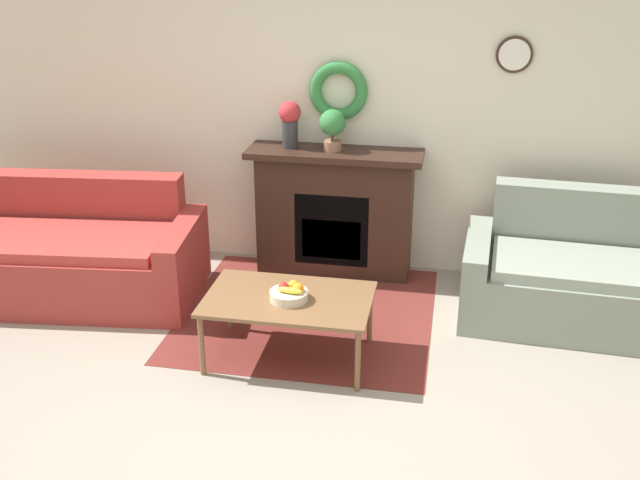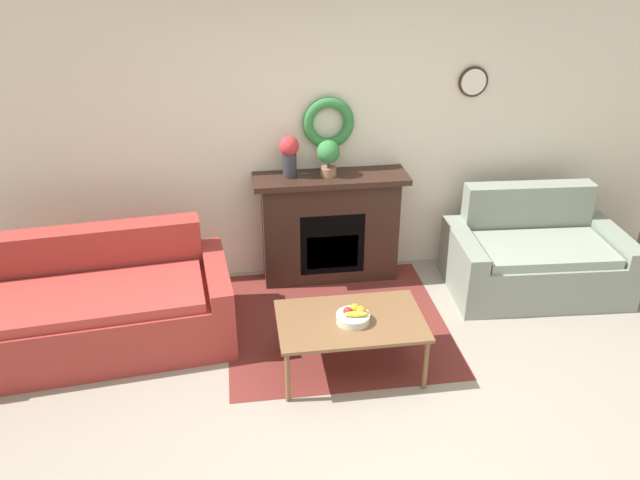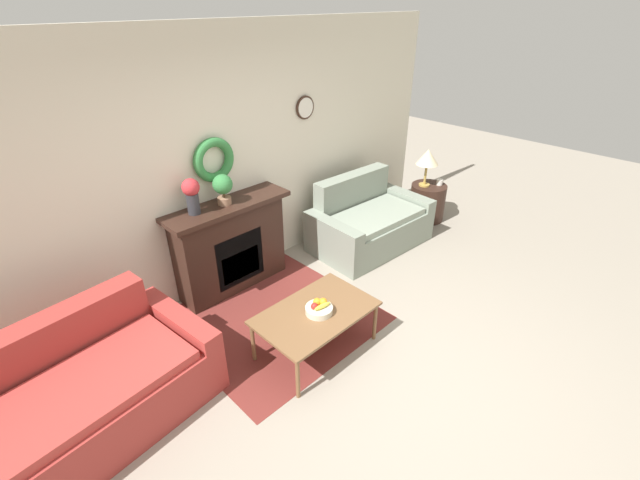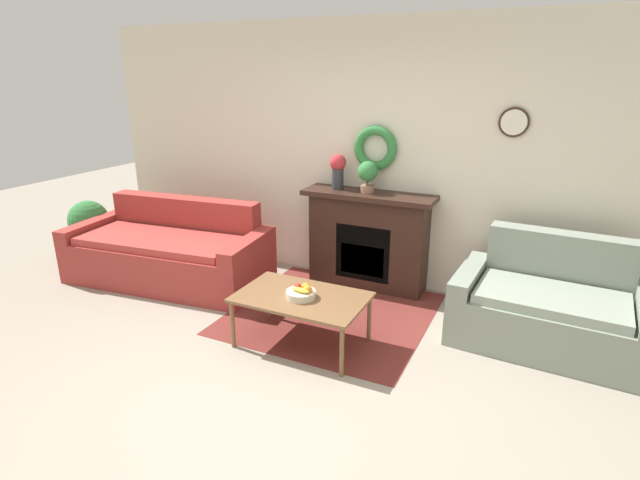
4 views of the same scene
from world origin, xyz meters
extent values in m
plane|color=gray|center=(0.00, 0.00, 0.00)|extent=(16.00, 16.00, 0.00)
cube|color=maroon|center=(-0.11, 1.35, 0.00)|extent=(1.80, 1.77, 0.01)
cube|color=beige|center=(0.00, 2.34, 1.35)|extent=(6.80, 0.06, 2.70)
cylinder|color=#382319|center=(1.23, 2.29, 1.76)|extent=(0.26, 0.02, 0.26)
cylinder|color=white|center=(1.23, 2.28, 1.76)|extent=(0.22, 0.01, 0.22)
torus|color=#337A3D|center=(-0.05, 2.25, 1.45)|extent=(0.45, 0.09, 0.45)
cube|color=#331E16|center=(-0.05, 2.13, 0.49)|extent=(1.22, 0.34, 0.97)
cube|color=black|center=(-0.05, 1.98, 0.41)|extent=(0.59, 0.02, 0.58)
cube|color=orange|center=(-0.05, 1.97, 0.34)|extent=(0.47, 0.01, 0.32)
cube|color=#331E16|center=(-0.05, 2.10, 1.00)|extent=(1.36, 0.41, 0.05)
cube|color=#9E332D|center=(-2.04, 1.21, 0.22)|extent=(1.87, 0.94, 0.45)
cube|color=#9E332D|center=(-2.09, 1.69, 0.42)|extent=(1.81, 0.40, 0.85)
cube|color=#9E332D|center=(-1.07, 1.42, 0.29)|extent=(0.27, 0.98, 0.59)
cube|color=#AD3832|center=(-2.04, 1.21, 0.49)|extent=(1.79, 0.87, 0.08)
cube|color=gray|center=(1.74, 1.53, 0.21)|extent=(1.22, 0.77, 0.42)
cube|color=gray|center=(1.76, 1.98, 0.44)|extent=(1.19, 0.27, 0.89)
cube|color=gray|center=(1.07, 1.67, 0.28)|extent=(0.22, 0.91, 0.56)
cube|color=gray|center=(1.74, 1.53, 0.46)|extent=(1.17, 0.71, 0.08)
cube|color=brown|center=(-0.11, 0.74, 0.43)|extent=(1.06, 0.67, 0.03)
cylinder|color=brown|center=(-0.61, 0.45, 0.21)|extent=(0.04, 0.04, 0.42)
cylinder|color=brown|center=(0.38, 0.45, 0.21)|extent=(0.04, 0.04, 0.42)
cylinder|color=brown|center=(-0.61, 1.04, 0.21)|extent=(0.04, 0.04, 0.42)
cylinder|color=brown|center=(0.38, 1.04, 0.21)|extent=(0.04, 0.04, 0.42)
cylinder|color=beige|center=(-0.10, 0.71, 0.47)|extent=(0.24, 0.24, 0.06)
sphere|color=#B2231E|center=(-0.14, 0.73, 0.52)|extent=(0.07, 0.07, 0.07)
sphere|color=orange|center=(-0.08, 0.76, 0.52)|extent=(0.07, 0.07, 0.07)
sphere|color=orange|center=(-0.05, 0.72, 0.52)|extent=(0.07, 0.07, 0.07)
ellipsoid|color=yellow|center=(-0.09, 0.68, 0.52)|extent=(0.17, 0.06, 0.04)
cylinder|color=#2D2D33|center=(-0.41, 2.13, 1.13)|extent=(0.12, 0.12, 0.21)
sphere|color=#B72D33|center=(-0.41, 2.13, 1.30)|extent=(0.17, 0.17, 0.17)
cylinder|color=#8E664C|center=(-0.07, 2.11, 1.06)|extent=(0.14, 0.14, 0.08)
cylinder|color=#4C3823|center=(-0.07, 2.11, 1.13)|extent=(0.02, 0.02, 0.06)
sphere|color=#337A3D|center=(-0.07, 2.11, 1.24)|extent=(0.20, 0.20, 0.20)
camera|label=1|loc=(0.86, -3.38, 2.62)|focal=42.00mm
camera|label=2|loc=(-0.86, -2.93, 2.99)|focal=35.00mm
camera|label=3|loc=(-2.18, -1.39, 2.86)|focal=24.00mm
camera|label=4|loc=(1.63, -2.55, 2.19)|focal=28.00mm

